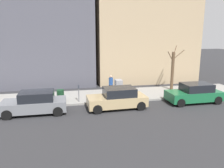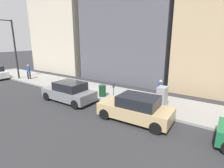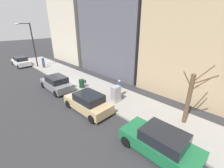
{
  "view_description": "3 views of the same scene",
  "coord_description": "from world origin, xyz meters",
  "px_view_note": "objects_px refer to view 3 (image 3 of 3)",
  "views": [
    {
      "loc": [
        -15.9,
        -2.4,
        5.19
      ],
      "look_at": [
        1.83,
        -5.95,
        1.12
      ],
      "focal_mm": 35.0,
      "sensor_mm": 36.0,
      "label": 1
    },
    {
      "loc": [
        -9.68,
        -9.97,
        4.61
      ],
      "look_at": [
        1.72,
        -2.06,
        1.04
      ],
      "focal_mm": 28.0,
      "sensor_mm": 36.0,
      "label": 2
    },
    {
      "loc": [
        -7.11,
        -14.6,
        6.58
      ],
      "look_at": [
        1.44,
        -5.78,
        1.58
      ],
      "focal_mm": 24.0,
      "sensor_mm": 36.0,
      "label": 3
    }
  ],
  "objects_px": {
    "parked_car_tan": "(88,102)",
    "utility_box": "(116,94)",
    "parked_car_white": "(21,61)",
    "streetlamp": "(31,42)",
    "bare_tree": "(190,97)",
    "office_block_center": "(131,7)",
    "parked_car_grey": "(57,83)",
    "pedestrian_midblock": "(43,62)",
    "parked_car_green": "(160,143)",
    "parking_meter": "(86,85)",
    "pedestrian_near_meter": "(119,87)",
    "trash_bin": "(82,83)"
  },
  "relations": [
    {
      "from": "parked_car_white",
      "to": "streetlamp",
      "type": "relative_size",
      "value": 0.65
    },
    {
      "from": "parked_car_grey",
      "to": "pedestrian_midblock",
      "type": "distance_m",
      "value": 9.47
    },
    {
      "from": "pedestrian_midblock",
      "to": "streetlamp",
      "type": "bearing_deg",
      "value": -7.93
    },
    {
      "from": "parking_meter",
      "to": "office_block_center",
      "type": "height_order",
      "value": "office_block_center"
    },
    {
      "from": "parked_car_tan",
      "to": "bare_tree",
      "type": "distance_m",
      "value": 7.35
    },
    {
      "from": "parked_car_grey",
      "to": "pedestrian_midblock",
      "type": "xyz_separation_m",
      "value": [
        2.2,
        9.2,
        0.35
      ]
    },
    {
      "from": "parking_meter",
      "to": "pedestrian_midblock",
      "type": "relative_size",
      "value": 0.81
    },
    {
      "from": "parked_car_white",
      "to": "streetlamp",
      "type": "distance_m",
      "value": 4.57
    },
    {
      "from": "pedestrian_midblock",
      "to": "pedestrian_near_meter",
      "type": "bearing_deg",
      "value": 146.19
    },
    {
      "from": "trash_bin",
      "to": "streetlamp",
      "type": "bearing_deg",
      "value": 92.92
    },
    {
      "from": "parking_meter",
      "to": "pedestrian_midblock",
      "type": "xyz_separation_m",
      "value": [
        0.6,
        12.2,
        0.11
      ]
    },
    {
      "from": "parked_car_tan",
      "to": "pedestrian_near_meter",
      "type": "bearing_deg",
      "value": -5.51
    },
    {
      "from": "pedestrian_near_meter",
      "to": "office_block_center",
      "type": "xyz_separation_m",
      "value": [
        8.41,
        6.0,
        7.53
      ]
    },
    {
      "from": "parked_car_white",
      "to": "parked_car_green",
      "type": "bearing_deg",
      "value": -91.19
    },
    {
      "from": "bare_tree",
      "to": "parked_car_white",
      "type": "bearing_deg",
      "value": 98.28
    },
    {
      "from": "parked_car_grey",
      "to": "office_block_center",
      "type": "height_order",
      "value": "office_block_center"
    },
    {
      "from": "parked_car_white",
      "to": "parking_meter",
      "type": "xyz_separation_m",
      "value": [
        1.47,
        -16.41,
        0.24
      ]
    },
    {
      "from": "parked_car_green",
      "to": "pedestrian_midblock",
      "type": "height_order",
      "value": "pedestrian_midblock"
    },
    {
      "from": "utility_box",
      "to": "parked_car_white",
      "type": "bearing_deg",
      "value": 96.71
    },
    {
      "from": "parked_car_green",
      "to": "parking_meter",
      "type": "xyz_separation_m",
      "value": [
        1.45,
        8.89,
        0.24
      ]
    },
    {
      "from": "parking_meter",
      "to": "trash_bin",
      "type": "xyz_separation_m",
      "value": [
        0.45,
        1.39,
        -0.38
      ]
    },
    {
      "from": "parked_car_tan",
      "to": "utility_box",
      "type": "relative_size",
      "value": 2.98
    },
    {
      "from": "parking_meter",
      "to": "pedestrian_midblock",
      "type": "distance_m",
      "value": 12.21
    },
    {
      "from": "pedestrian_near_meter",
      "to": "trash_bin",
      "type": "bearing_deg",
      "value": 62.3
    },
    {
      "from": "bare_tree",
      "to": "parked_car_grey",
      "type": "bearing_deg",
      "value": 107.83
    },
    {
      "from": "parked_car_tan",
      "to": "parked_car_white",
      "type": "distance_m",
      "value": 19.08
    },
    {
      "from": "trash_bin",
      "to": "office_block_center",
      "type": "distance_m",
      "value": 12.73
    },
    {
      "from": "parked_car_green",
      "to": "office_block_center",
      "type": "distance_m",
      "value": 18.5
    },
    {
      "from": "parked_car_green",
      "to": "parked_car_white",
      "type": "height_order",
      "value": "same"
    },
    {
      "from": "parked_car_green",
      "to": "streetlamp",
      "type": "xyz_separation_m",
      "value": [
        1.29,
        22.4,
        3.28
      ]
    },
    {
      "from": "parked_car_green",
      "to": "utility_box",
      "type": "bearing_deg",
      "value": 66.71
    },
    {
      "from": "parking_meter",
      "to": "pedestrian_near_meter",
      "type": "distance_m",
      "value": 3.37
    },
    {
      "from": "parked_car_green",
      "to": "trash_bin",
      "type": "distance_m",
      "value": 10.46
    },
    {
      "from": "utility_box",
      "to": "pedestrian_midblock",
      "type": "relative_size",
      "value": 0.86
    },
    {
      "from": "pedestrian_near_meter",
      "to": "pedestrian_midblock",
      "type": "distance_m",
      "value": 15.11
    },
    {
      "from": "parked_car_tan",
      "to": "utility_box",
      "type": "height_order",
      "value": "utility_box"
    },
    {
      "from": "utility_box",
      "to": "parked_car_green",
      "type": "bearing_deg",
      "value": -112.49
    },
    {
      "from": "parked_car_white",
      "to": "utility_box",
      "type": "height_order",
      "value": "utility_box"
    },
    {
      "from": "pedestrian_midblock",
      "to": "office_block_center",
      "type": "bearing_deg",
      "value": -171.65
    },
    {
      "from": "trash_bin",
      "to": "office_block_center",
      "type": "bearing_deg",
      "value": 10.16
    },
    {
      "from": "parked_car_green",
      "to": "office_block_center",
      "type": "height_order",
      "value": "office_block_center"
    },
    {
      "from": "utility_box",
      "to": "bare_tree",
      "type": "height_order",
      "value": "bare_tree"
    },
    {
      "from": "parked_car_white",
      "to": "trash_bin",
      "type": "relative_size",
      "value": 4.71
    },
    {
      "from": "parked_car_white",
      "to": "office_block_center",
      "type": "distance_m",
      "value": 19.34
    },
    {
      "from": "bare_tree",
      "to": "office_block_center",
      "type": "distance_m",
      "value": 15.78
    },
    {
      "from": "parking_meter",
      "to": "pedestrian_near_meter",
      "type": "height_order",
      "value": "pedestrian_near_meter"
    },
    {
      "from": "pedestrian_near_meter",
      "to": "parked_car_grey",
      "type": "bearing_deg",
      "value": 74.95
    },
    {
      "from": "pedestrian_midblock",
      "to": "office_block_center",
      "type": "xyz_separation_m",
      "value": [
        9.58,
        -9.06,
        7.53
      ]
    },
    {
      "from": "utility_box",
      "to": "bare_tree",
      "type": "xyz_separation_m",
      "value": [
        1.34,
        -5.47,
        1.24
      ]
    },
    {
      "from": "parking_meter",
      "to": "trash_bin",
      "type": "distance_m",
      "value": 1.51
    }
  ]
}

